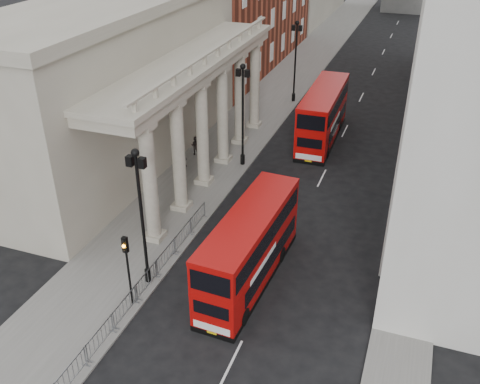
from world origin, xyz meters
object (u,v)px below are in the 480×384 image
(lamp_post_mid, at_px, (243,108))
(bus_far, at_px, (323,114))
(lamp_post_south, at_px, (141,209))
(lamp_post_north, at_px, (296,56))
(pedestrian_a, at_px, (183,162))
(bus_near, at_px, (250,247))
(traffic_light, at_px, (127,259))
(pedestrian_c, at_px, (204,157))
(pedestrian_b, at_px, (195,145))

(lamp_post_mid, bearing_deg, bus_far, 56.22)
(lamp_post_south, xyz_separation_m, lamp_post_north, (0.00, 32.00, 0.00))
(lamp_post_south, xyz_separation_m, lamp_post_mid, (0.00, 16.00, 0.00))
(lamp_post_north, bearing_deg, lamp_post_south, -90.00)
(lamp_post_north, relative_size, pedestrian_a, 4.51)
(lamp_post_mid, xyz_separation_m, bus_far, (4.91, 7.34, -2.46))
(lamp_post_mid, relative_size, bus_near, 0.81)
(lamp_post_mid, xyz_separation_m, traffic_light, (0.10, -18.02, -1.80))
(lamp_post_north, height_order, pedestrian_c, lamp_post_north)
(lamp_post_south, relative_size, lamp_post_north, 1.00)
(lamp_post_south, height_order, pedestrian_a, lamp_post_south)
(pedestrian_b, bearing_deg, traffic_light, 97.56)
(traffic_light, bearing_deg, pedestrian_c, 99.93)
(bus_far, distance_m, pedestrian_b, 11.70)
(bus_far, height_order, pedestrian_a, bus_far)
(bus_far, xyz_separation_m, pedestrian_b, (-9.26, -6.98, -1.51))
(lamp_post_north, height_order, pedestrian_a, lamp_post_north)
(bus_near, xyz_separation_m, pedestrian_b, (-9.68, 14.10, -1.35))
(bus_near, height_order, pedestrian_c, bus_near)
(traffic_light, bearing_deg, lamp_post_south, 92.84)
(lamp_post_south, distance_m, bus_near, 6.36)
(lamp_post_south, xyz_separation_m, bus_far, (4.91, 23.34, -2.46))
(bus_near, relative_size, pedestrian_c, 6.04)
(bus_near, bearing_deg, pedestrian_b, 127.36)
(bus_near, height_order, pedestrian_b, bus_near)
(traffic_light, bearing_deg, pedestrian_a, 104.91)
(bus_far, bearing_deg, lamp_post_north, 118.35)
(lamp_post_north, xyz_separation_m, pedestrian_c, (-2.79, -17.48, -3.94))
(bus_near, height_order, bus_far, bus_far)
(lamp_post_mid, xyz_separation_m, pedestrian_b, (-4.35, 0.36, -3.98))
(bus_far, bearing_deg, lamp_post_mid, -124.98)
(pedestrian_a, distance_m, pedestrian_c, 1.96)
(bus_near, distance_m, pedestrian_a, 14.10)
(lamp_post_north, bearing_deg, lamp_post_mid, -90.00)
(lamp_post_north, xyz_separation_m, pedestrian_b, (-4.35, -15.64, -3.98))
(traffic_light, bearing_deg, bus_near, 39.22)
(lamp_post_south, bearing_deg, pedestrian_b, 104.89)
(bus_far, relative_size, pedestrian_c, 6.44)
(lamp_post_mid, height_order, pedestrian_a, lamp_post_mid)
(pedestrian_b, bearing_deg, lamp_post_south, 98.84)
(lamp_post_mid, distance_m, lamp_post_north, 16.00)
(traffic_light, relative_size, pedestrian_a, 2.33)
(bus_near, relative_size, pedestrian_b, 6.28)
(traffic_light, xyz_separation_m, bus_near, (5.24, 4.27, -0.82))
(traffic_light, relative_size, pedestrian_b, 2.64)
(pedestrian_a, height_order, pedestrian_b, pedestrian_a)
(pedestrian_a, bearing_deg, bus_near, -66.28)
(lamp_post_south, bearing_deg, pedestrian_a, 106.71)
(lamp_post_north, height_order, bus_far, lamp_post_north)
(lamp_post_north, bearing_deg, pedestrian_c, -99.08)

